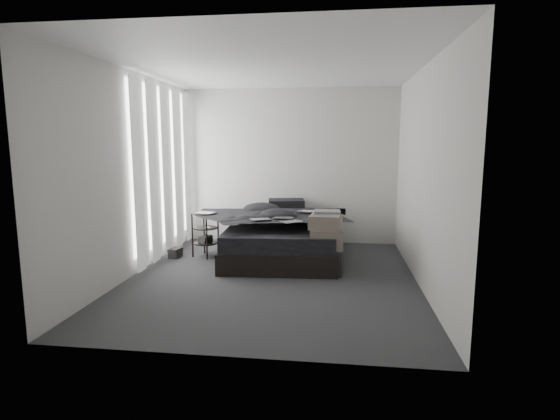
# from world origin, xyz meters

# --- Properties ---
(floor) EXTENTS (3.60, 4.20, 0.01)m
(floor) POSITION_xyz_m (0.00, 0.00, 0.00)
(floor) COLOR #313133
(floor) RESTS_ON ground
(ceiling) EXTENTS (3.60, 4.20, 0.01)m
(ceiling) POSITION_xyz_m (0.00, 0.00, 2.60)
(ceiling) COLOR white
(ceiling) RESTS_ON ground
(wall_back) EXTENTS (3.60, 0.01, 2.60)m
(wall_back) POSITION_xyz_m (0.00, 2.10, 1.30)
(wall_back) COLOR silver
(wall_back) RESTS_ON ground
(wall_front) EXTENTS (3.60, 0.01, 2.60)m
(wall_front) POSITION_xyz_m (0.00, -2.10, 1.30)
(wall_front) COLOR silver
(wall_front) RESTS_ON ground
(wall_left) EXTENTS (0.01, 4.20, 2.60)m
(wall_left) POSITION_xyz_m (-1.80, 0.00, 1.30)
(wall_left) COLOR silver
(wall_left) RESTS_ON ground
(wall_right) EXTENTS (0.01, 4.20, 2.60)m
(wall_right) POSITION_xyz_m (1.80, 0.00, 1.30)
(wall_right) COLOR silver
(wall_right) RESTS_ON ground
(window_left) EXTENTS (0.02, 2.00, 2.30)m
(window_left) POSITION_xyz_m (-1.78, 0.90, 1.35)
(window_left) COLOR white
(window_left) RESTS_ON wall_left
(curtain_left) EXTENTS (0.06, 2.12, 2.48)m
(curtain_left) POSITION_xyz_m (-1.73, 0.90, 1.28)
(curtain_left) COLOR white
(curtain_left) RESTS_ON wall_left
(bed) EXTENTS (1.67, 2.14, 0.28)m
(bed) POSITION_xyz_m (-0.00, 1.02, 0.14)
(bed) COLOR black
(bed) RESTS_ON floor
(mattress) EXTENTS (1.61, 2.08, 0.22)m
(mattress) POSITION_xyz_m (-0.00, 1.02, 0.39)
(mattress) COLOR black
(mattress) RESTS_ON bed
(duvet) EXTENTS (1.61, 1.84, 0.24)m
(duvet) POSITION_xyz_m (0.00, 0.97, 0.62)
(duvet) COLOR black
(duvet) RESTS_ON mattress
(pillow_lower) EXTENTS (0.64, 0.45, 0.14)m
(pillow_lower) POSITION_xyz_m (-0.09, 1.82, 0.57)
(pillow_lower) COLOR black
(pillow_lower) RESTS_ON mattress
(pillow_upper) EXTENTS (0.64, 0.49, 0.13)m
(pillow_upper) POSITION_xyz_m (-0.02, 1.80, 0.71)
(pillow_upper) COLOR black
(pillow_upper) RESTS_ON pillow_lower
(laptop) EXTENTS (0.37, 0.29, 0.03)m
(laptop) POSITION_xyz_m (0.38, 1.09, 0.76)
(laptop) COLOR silver
(laptop) RESTS_ON duvet
(comic_a) EXTENTS (0.31, 0.26, 0.01)m
(comic_a) POSITION_xyz_m (-0.22, 0.46, 0.75)
(comic_a) COLOR black
(comic_a) RESTS_ON duvet
(comic_b) EXTENTS (0.28, 0.21, 0.01)m
(comic_b) POSITION_xyz_m (0.07, 0.62, 0.75)
(comic_b) COLOR black
(comic_b) RESTS_ON duvet
(comic_c) EXTENTS (0.31, 0.29, 0.01)m
(comic_c) POSITION_xyz_m (0.21, 0.33, 0.76)
(comic_c) COLOR black
(comic_c) RESTS_ON duvet
(side_stand) EXTENTS (0.47, 0.47, 0.66)m
(side_stand) POSITION_xyz_m (-1.15, 0.93, 0.33)
(side_stand) COLOR black
(side_stand) RESTS_ON floor
(papers) EXTENTS (0.29, 0.24, 0.01)m
(papers) POSITION_xyz_m (-1.14, 0.92, 0.67)
(papers) COLOR white
(papers) RESTS_ON side_stand
(floor_books) EXTENTS (0.17, 0.22, 0.14)m
(floor_books) POSITION_xyz_m (-1.58, 0.80, 0.07)
(floor_books) COLOR black
(floor_books) RESTS_ON floor
(box_lower) EXTENTS (0.48, 0.39, 0.34)m
(box_lower) POSITION_xyz_m (0.67, 0.29, 0.17)
(box_lower) COLOR black
(box_lower) RESTS_ON floor
(box_mid) EXTENTS (0.43, 0.34, 0.26)m
(box_mid) POSITION_xyz_m (0.68, 0.28, 0.46)
(box_mid) COLOR #6D6056
(box_mid) RESTS_ON box_lower
(box_upper) EXTENTS (0.44, 0.37, 0.18)m
(box_upper) POSITION_xyz_m (0.66, 0.29, 0.68)
(box_upper) COLOR #6D6056
(box_upper) RESTS_ON box_mid
(art_book_white) EXTENTS (0.36, 0.30, 0.03)m
(art_book_white) POSITION_xyz_m (0.67, 0.29, 0.79)
(art_book_white) COLOR silver
(art_book_white) RESTS_ON box_upper
(art_book_snake) EXTENTS (0.34, 0.28, 0.03)m
(art_book_snake) POSITION_xyz_m (0.68, 0.28, 0.82)
(art_book_snake) COLOR silver
(art_book_snake) RESTS_ON art_book_white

